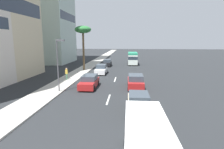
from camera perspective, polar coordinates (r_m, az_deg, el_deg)
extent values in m
plane|color=#26282B|center=(35.51, 1.96, 1.26)|extent=(198.00, 198.00, 0.00)
cube|color=#B2ADA3|center=(36.56, -9.15, 1.52)|extent=(162.00, 3.16, 0.15)
cube|color=silver|center=(18.14, -1.16, -7.91)|extent=(3.20, 0.16, 0.01)
cube|color=silver|center=(27.28, 1.00, -1.58)|extent=(3.20, 0.16, 0.01)
cube|color=beige|center=(15.24, 8.40, -9.48)|extent=(4.12, 1.73, 0.77)
cube|color=#38424C|center=(14.82, 8.52, -7.21)|extent=(2.26, 1.60, 0.63)
cylinder|color=black|center=(16.49, 5.33, -8.72)|extent=(0.64, 0.22, 0.64)
cylinder|color=black|center=(16.58, 10.91, -8.77)|extent=(0.64, 0.22, 0.64)
cylinder|color=black|center=(14.11, 5.36, -12.15)|extent=(0.64, 0.22, 0.64)
cylinder|color=black|center=(14.22, 11.95, -12.17)|extent=(0.64, 0.22, 0.64)
cube|color=#A51E1E|center=(22.60, -7.26, -2.80)|extent=(4.58, 1.84, 0.77)
cube|color=#38424C|center=(22.67, -7.18, -0.95)|extent=(2.52, 1.69, 0.63)
cylinder|color=black|center=(21.14, -5.82, -4.38)|extent=(0.64, 0.22, 0.64)
cylinder|color=black|center=(21.52, -10.25, -4.23)|extent=(0.64, 0.22, 0.64)
cylinder|color=black|center=(23.86, -4.54, -2.62)|extent=(0.64, 0.22, 0.64)
cylinder|color=black|center=(24.19, -8.49, -2.52)|extent=(0.64, 0.22, 0.64)
cube|color=#A51E1E|center=(22.63, 7.49, -2.70)|extent=(4.47, 1.90, 0.83)
cube|color=#38424C|center=(22.26, 7.56, -0.95)|extent=(2.46, 1.75, 0.68)
cylinder|color=black|center=(24.02, 5.26, -2.54)|extent=(0.64, 0.22, 0.64)
cylinder|color=black|center=(24.10, 9.41, -2.60)|extent=(0.64, 0.22, 0.64)
cylinder|color=black|center=(21.33, 5.27, -4.23)|extent=(0.64, 0.22, 0.64)
cylinder|color=black|center=(21.42, 9.96, -4.29)|extent=(0.64, 0.22, 0.64)
cube|color=black|center=(41.74, -1.52, 3.44)|extent=(4.14, 1.73, 0.77)
cube|color=#38424C|center=(41.86, -1.49, 4.43)|extent=(2.28, 1.59, 0.63)
cylinder|color=black|center=(40.42, -0.60, 2.87)|extent=(0.64, 0.22, 0.64)
cylinder|color=black|center=(40.61, -2.84, 2.89)|extent=(0.64, 0.22, 0.64)
cylinder|color=black|center=(42.95, -0.27, 3.33)|extent=(0.64, 0.22, 0.64)
cylinder|color=black|center=(43.13, -2.38, 3.35)|extent=(0.64, 0.22, 0.64)
cube|color=white|center=(9.01, 10.74, -19.76)|extent=(4.95, 1.93, 2.08)
cube|color=#2D3842|center=(8.79, 10.84, -17.18)|extent=(4.96, 1.94, 0.50)
cylinder|color=black|center=(10.69, 4.54, -19.80)|extent=(0.72, 0.24, 0.72)
cylinder|color=black|center=(10.85, 14.90, -19.68)|extent=(0.72, 0.24, 0.72)
cube|color=white|center=(31.89, -3.47, 1.25)|extent=(4.16, 1.80, 0.83)
cube|color=#38424C|center=(31.98, -3.43, 2.63)|extent=(2.29, 1.66, 0.68)
cylinder|color=black|center=(30.56, -2.29, 0.34)|extent=(0.64, 0.22, 0.64)
cylinder|color=black|center=(30.82, -5.35, 0.38)|extent=(0.64, 0.22, 0.64)
cylinder|color=black|center=(33.09, -1.72, 1.13)|extent=(0.64, 0.22, 0.64)
cylinder|color=black|center=(33.32, -4.55, 1.17)|extent=(0.64, 0.22, 0.64)
cube|color=silver|center=(45.13, 6.56, 4.97)|extent=(6.56, 2.20, 2.30)
cube|color=#268C66|center=(45.02, 6.60, 6.71)|extent=(6.56, 2.20, 0.44)
cube|color=#28333D|center=(45.09, 6.58, 5.52)|extent=(6.57, 2.21, 0.77)
cylinder|color=black|center=(47.11, 5.21, 4.05)|extent=(0.84, 0.26, 0.84)
cylinder|color=black|center=(47.16, 7.76, 4.01)|extent=(0.84, 0.26, 0.84)
cylinder|color=black|center=(43.33, 5.21, 3.48)|extent=(0.84, 0.26, 0.84)
cylinder|color=black|center=(43.39, 7.98, 3.43)|extent=(0.84, 0.26, 0.84)
cylinder|color=#4C8C66|center=(27.20, -14.28, -0.74)|extent=(0.14, 0.14, 0.84)
cylinder|color=#4C8C66|center=(27.35, -14.17, -0.67)|extent=(0.14, 0.14, 0.84)
cube|color=gold|center=(27.14, -14.30, 0.86)|extent=(0.26, 0.34, 0.67)
sphere|color=tan|center=(27.07, -14.34, 1.79)|extent=(0.23, 0.23, 0.23)
cylinder|color=brown|center=(35.56, -9.05, 7.33)|extent=(0.38, 0.38, 7.32)
ellipsoid|color=#2D7238|center=(35.57, -9.25, 13.98)|extent=(3.12, 3.12, 1.41)
cylinder|color=#4C4C51|center=(20.80, -16.90, 2.71)|extent=(0.14, 0.14, 5.85)
cube|color=#4C4C51|center=(20.46, -16.13, 10.44)|extent=(0.24, 0.90, 0.20)
cube|color=#2D3847|center=(31.08, -26.66, 18.61)|extent=(10.47, 0.08, 2.22)
cube|color=#2D3847|center=(50.20, -13.73, 17.36)|extent=(11.74, 0.08, 1.99)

